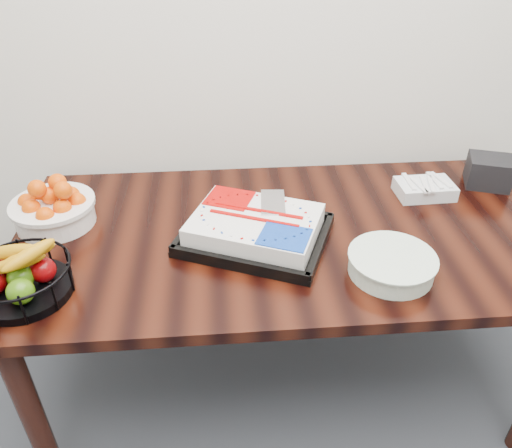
{
  "coord_description": "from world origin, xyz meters",
  "views": [
    {
      "loc": [
        -0.22,
        0.65,
        1.7
      ],
      "look_at": [
        -0.11,
        1.93,
        0.83
      ],
      "focal_mm": 35.0,
      "sensor_mm": 36.0,
      "label": 1
    }
  ],
  "objects": [
    {
      "name": "cake_tray",
      "position": [
        -0.11,
        1.96,
        0.79
      ],
      "size": [
        0.55,
        0.5,
        0.09
      ],
      "color": "black",
      "rests_on": "table"
    },
    {
      "name": "table",
      "position": [
        0.0,
        2.0,
        0.66
      ],
      "size": [
        1.8,
        0.9,
        0.75
      ],
      "color": "black",
      "rests_on": "ground"
    },
    {
      "name": "fork_bag",
      "position": [
        0.53,
        2.19,
        0.78
      ],
      "size": [
        0.21,
        0.14,
        0.06
      ],
      "color": "silver",
      "rests_on": "table"
    },
    {
      "name": "tangerine_bowl",
      "position": [
        -0.78,
        2.1,
        0.83
      ],
      "size": [
        0.28,
        0.28,
        0.17
      ],
      "color": "white",
      "rests_on": "table"
    },
    {
      "name": "napkin_box",
      "position": [
        0.8,
        2.24,
        0.81
      ],
      "size": [
        0.19,
        0.18,
        0.11
      ],
      "primitive_type": "cube",
      "rotation": [
        0.0,
        0.0,
        -0.33
      ],
      "color": "black",
      "rests_on": "table"
    },
    {
      "name": "fruit_basket",
      "position": [
        -0.78,
        1.75,
        0.81
      ],
      "size": [
        0.28,
        0.28,
        0.15
      ],
      "color": "black",
      "rests_on": "table"
    },
    {
      "name": "plate_stack",
      "position": [
        0.27,
        1.75,
        0.78
      ],
      "size": [
        0.26,
        0.26,
        0.06
      ],
      "color": "white",
      "rests_on": "table"
    }
  ]
}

